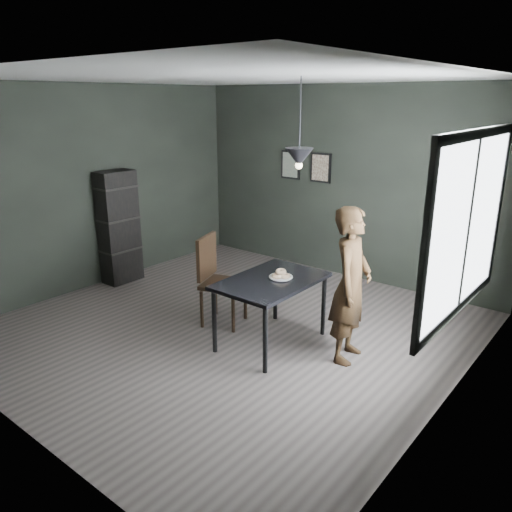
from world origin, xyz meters
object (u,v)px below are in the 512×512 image
Objects in this scene: pendant_lamp at (299,157)px; white_plate at (281,278)px; wood_chair at (216,274)px; shelf_unit at (119,227)px; woman at (351,285)px; cafe_table at (271,286)px.

white_plate is at bearing -178.86° from pendant_lamp.
pendant_lamp reaches higher than wood_chair.
wood_chair reaches higher than white_plate.
wood_chair is at bearing -4.85° from shelf_unit.
woman is at bearing 14.23° from pendant_lamp.
cafe_table is at bearing 94.98° from woman.
wood_chair is (-0.84, 0.03, -0.06)m from cafe_table.
wood_chair is at bearing 178.28° from cafe_table.
wood_chair is (-0.90, -0.07, -0.15)m from white_plate.
woman is at bearing 16.61° from cafe_table.
wood_chair is at bearing -175.48° from white_plate.
pendant_lamp is at bearing 92.60° from woman.
shelf_unit is (-2.92, 0.20, 0.14)m from cafe_table.
wood_chair reaches higher than cafe_table.
pendant_lamp is at bearing 21.80° from cafe_table.
woman is 1.38m from pendant_lamp.
white_plate is 0.14× the size of shelf_unit.
shelf_unit reaches higher than wood_chair.
woman is 1.69m from wood_chair.
woman reaches higher than cafe_table.
woman is 3.74m from shelf_unit.
pendant_lamp is (0.19, 0.00, 1.29)m from white_plate.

